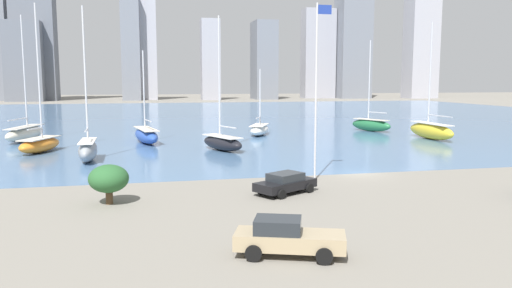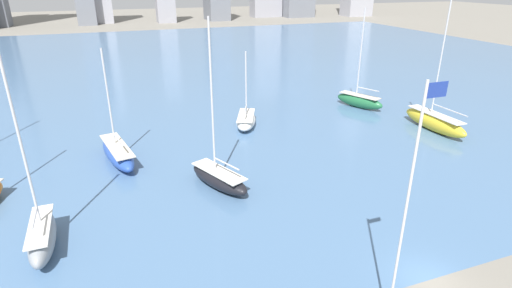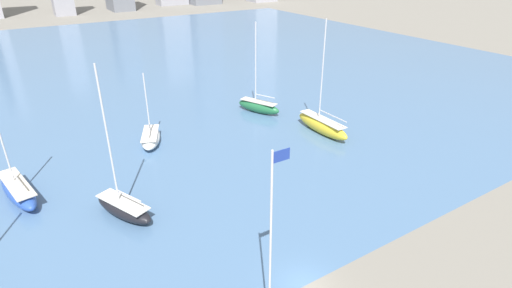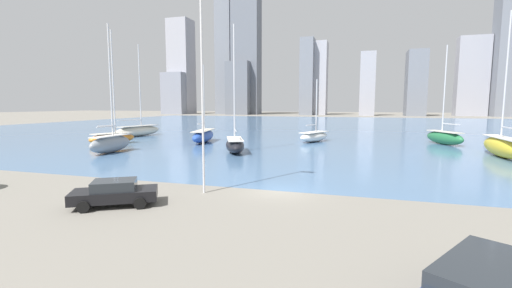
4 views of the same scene
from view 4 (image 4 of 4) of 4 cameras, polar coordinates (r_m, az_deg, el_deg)
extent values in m
plane|color=gray|center=(23.03, 3.90, -7.82)|extent=(500.00, 500.00, 0.00)
cube|color=#4C7099|center=(92.06, 13.76, 2.84)|extent=(180.00, 140.00, 0.00)
cylinder|color=silver|center=(22.11, -8.96, 9.66)|extent=(0.14, 0.14, 13.88)
cube|color=gray|center=(217.68, -13.00, 8.19)|extent=(14.00, 15.49, 24.84)
cube|color=#9E9EA8|center=(222.66, -12.33, 12.37)|extent=(13.51, 12.65, 57.43)
cube|color=slate|center=(214.70, -5.24, 14.78)|extent=(9.64, 9.01, 72.76)
cube|color=slate|center=(198.29, -2.98, 9.27)|extent=(13.44, 7.87, 29.99)
cube|color=slate|center=(206.44, -1.64, 15.33)|extent=(15.84, 10.25, 74.15)
cube|color=slate|center=(194.00, 8.62, 10.93)|extent=(7.16, 13.78, 41.29)
cube|color=#A8A8B2|center=(197.35, 9.82, 10.65)|extent=(13.21, 11.16, 39.99)
cube|color=#9E9EA8|center=(187.26, 18.08, 9.49)|extent=(7.51, 7.25, 32.43)
cube|color=slate|center=(192.37, 25.07, 9.12)|extent=(9.08, 13.98, 32.48)
cube|color=#9E9EA8|center=(204.21, 32.30, 9.48)|extent=(14.03, 7.93, 39.18)
cube|color=slate|center=(204.87, 36.88, 12.92)|extent=(13.82, 11.62, 65.80)
ellipsoid|color=#284CA8|center=(52.77, -8.77, 1.30)|extent=(4.06, 9.67, 1.85)
cube|color=beige|center=(52.70, -8.78, 2.24)|extent=(3.33, 7.93, 0.10)
cube|color=#2D2D33|center=(52.82, -8.76, 0.75)|extent=(0.49, 1.69, 0.83)
cylinder|color=silver|center=(53.25, -8.69, 7.65)|extent=(0.18, 0.18, 9.86)
cylinder|color=silver|center=(51.43, -9.15, 3.41)|extent=(0.90, 3.85, 0.14)
ellipsoid|color=#236B3D|center=(56.32, 28.88, 0.91)|extent=(4.77, 7.68, 1.89)
cube|color=beige|center=(56.25, 28.93, 1.81)|extent=(3.91, 6.30, 0.10)
cube|color=#2D2D33|center=(56.36, 28.85, 0.38)|extent=(0.70, 1.31, 0.85)
cylinder|color=silver|center=(56.62, 28.94, 8.09)|extent=(0.18, 0.18, 12.23)
cylinder|color=silver|center=(55.21, 29.73, 2.89)|extent=(1.58, 3.31, 0.14)
ellipsoid|color=white|center=(53.60, 9.66, 1.20)|extent=(4.97, 7.35, 1.53)
cube|color=silver|center=(53.54, 9.68, 1.96)|extent=(4.08, 6.03, 0.10)
cube|color=#2D2D33|center=(53.64, 9.65, 0.75)|extent=(0.64, 1.21, 0.69)
cylinder|color=silver|center=(53.82, 10.05, 6.32)|extent=(0.18, 0.18, 8.05)
cylinder|color=silver|center=(52.64, 9.18, 3.15)|extent=(1.29, 2.77, 0.14)
ellipsoid|color=yellow|center=(46.09, 35.90, -0.44)|extent=(2.11, 10.00, 2.17)
cube|color=silver|center=(46.00, 35.98, 0.85)|extent=(1.73, 8.20, 0.10)
cube|color=#2D2D33|center=(46.16, 35.85, -1.17)|extent=(0.18, 1.80, 0.98)
cylinder|color=silver|center=(46.67, 36.24, 9.29)|extent=(0.18, 0.18, 13.53)
ellipsoid|color=black|center=(41.23, -3.53, -0.23)|extent=(4.91, 7.66, 1.66)
cube|color=silver|center=(41.14, -3.54, 0.85)|extent=(4.03, 6.28, 0.10)
cube|color=#2D2D33|center=(41.28, -3.53, -0.86)|extent=(0.67, 1.29, 0.75)
cylinder|color=silver|center=(41.58, -3.65, 10.26)|extent=(0.18, 0.18, 13.46)
cylinder|color=silver|center=(39.90, -3.47, 2.33)|extent=(1.48, 3.19, 0.14)
ellipsoid|color=orange|center=(53.89, -22.82, 0.84)|extent=(4.73, 7.31, 1.62)
cube|color=beige|center=(53.83, -22.85, 1.65)|extent=(3.88, 6.00, 0.10)
cube|color=#2D2D33|center=(53.94, -22.80, 0.38)|extent=(0.59, 1.22, 0.73)
cylinder|color=silver|center=(54.02, -22.72, 9.51)|extent=(0.18, 0.18, 14.66)
cylinder|color=silver|center=(53.37, -23.64, 2.81)|extent=(1.06, 2.48, 0.14)
ellipsoid|color=beige|center=(65.63, -19.03, 2.06)|extent=(4.30, 10.25, 1.90)
cube|color=#BCB7AD|center=(65.57, -19.06, 2.85)|extent=(3.53, 8.41, 0.10)
cube|color=#2D2D33|center=(65.67, -19.01, 1.61)|extent=(0.53, 1.79, 0.85)
cylinder|color=silver|center=(66.05, -18.81, 9.22)|extent=(0.18, 0.18, 14.50)
cylinder|color=silver|center=(64.29, -20.31, 3.76)|extent=(1.21, 5.10, 0.14)
ellipsoid|color=gray|center=(44.38, -23.09, -0.01)|extent=(1.90, 6.84, 2.05)
cube|color=silver|center=(44.28, -23.14, 1.25)|extent=(1.56, 5.61, 0.10)
cube|color=#2D2D33|center=(44.44, -23.05, -0.73)|extent=(0.19, 1.23, 0.92)
cylinder|color=silver|center=(44.62, -23.12, 9.75)|extent=(0.18, 0.18, 13.06)
cylinder|color=silver|center=(43.56, -23.89, 2.65)|extent=(0.21, 2.68, 0.14)
cube|color=black|center=(21.20, -22.46, -7.85)|extent=(4.96, 4.03, 0.60)
cube|color=#23282D|center=(21.07, -22.53, -6.33)|extent=(2.86, 2.66, 0.55)
cylinder|color=black|center=(22.06, -18.33, -7.93)|extent=(0.70, 0.57, 0.65)
cylinder|color=black|center=(20.14, -18.78, -9.33)|extent=(0.70, 0.57, 0.65)
cylinder|color=black|center=(22.48, -25.68, -7.98)|extent=(0.70, 0.57, 0.65)
cylinder|color=black|center=(20.60, -26.83, -9.34)|extent=(0.70, 0.57, 0.65)
cube|color=#23282D|center=(11.61, 33.68, -17.27)|extent=(3.39, 3.99, 0.60)
cylinder|color=black|center=(13.81, 31.17, -17.43)|extent=(0.58, 0.70, 0.65)
camera|label=1|loc=(28.70, -111.27, 2.09)|focal=35.00mm
camera|label=2|loc=(26.33, -59.80, 31.15)|focal=28.00mm
camera|label=3|loc=(27.42, -66.83, 43.30)|focal=28.00mm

